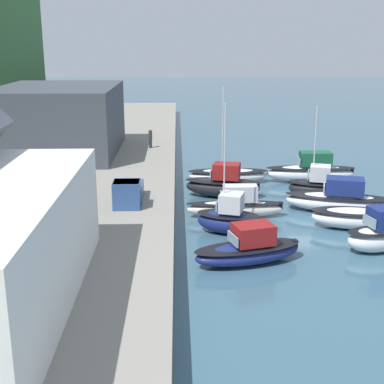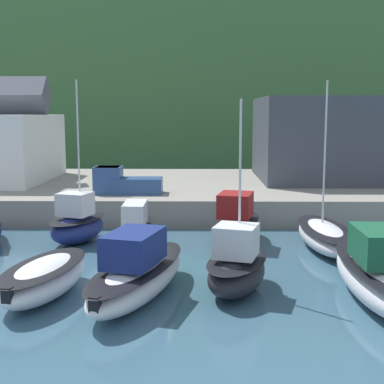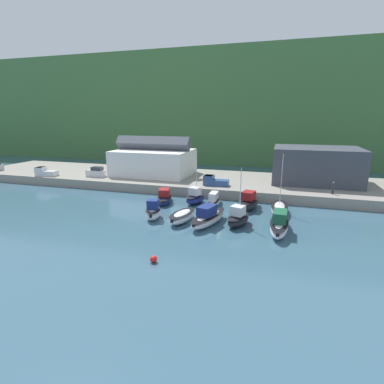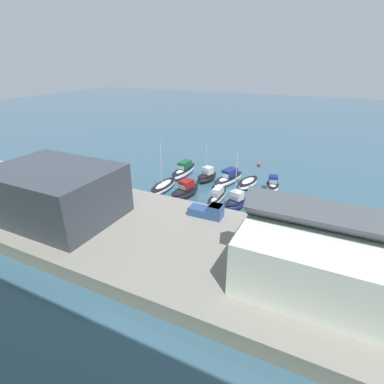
{
  "view_description": "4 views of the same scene",
  "coord_description": "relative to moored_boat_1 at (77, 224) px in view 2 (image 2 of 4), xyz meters",
  "views": [
    {
      "loc": [
        -40.22,
        10.21,
        13.23
      ],
      "look_at": [
        -2.36,
        9.17,
        2.44
      ],
      "focal_mm": 50.0,
      "sensor_mm": 36.0,
      "label": 1
    },
    {
      "loc": [
        2.53,
        -23.32,
        7.4
      ],
      "look_at": [
        2.07,
        9.29,
        2.57
      ],
      "focal_mm": 50.0,
      "sensor_mm": 36.0,
      "label": 2
    },
    {
      "loc": [
        9.27,
        -40.71,
        14.57
      ],
      "look_at": [
        -4.51,
        4.78,
        2.54
      ],
      "focal_mm": 28.0,
      "sensor_mm": 36.0,
      "label": 3
    },
    {
      "loc": [
        -16.69,
        47.37,
        21.68
      ],
      "look_at": [
        2.23,
        8.53,
        2.33
      ],
      "focal_mm": 28.0,
      "sensor_mm": 36.0,
      "label": 4
    }
  ],
  "objects": [
    {
      "name": "moored_boat_7",
      "position": [
        4.52,
        -9.25,
        -0.07
      ],
      "size": [
        4.57,
        8.75,
        2.81
      ],
      "rotation": [
        0.0,
        0.0,
        -0.26
      ],
      "color": "silver",
      "rests_on": "ground_plane"
    },
    {
      "name": "moored_boat_2",
      "position": [
        3.46,
        -0.9,
        -0.18
      ],
      "size": [
        1.68,
        7.6,
        2.55
      ],
      "rotation": [
        0.0,
        0.0,
        0.01
      ],
      "color": "white",
      "rests_on": "ground_plane"
    },
    {
      "name": "moored_boat_8",
      "position": [
        8.56,
        -8.49,
        -0.03
      ],
      "size": [
        3.58,
        5.33,
        7.98
      ],
      "rotation": [
        0.0,
        0.0,
        -0.29
      ],
      "color": "black",
      "rests_on": "ground_plane"
    },
    {
      "name": "pickup_truck_0",
      "position": [
        1.57,
        7.19,
        1.5
      ],
      "size": [
        4.74,
        2.04,
        1.9
      ],
      "rotation": [
        0.0,
        0.0,
        1.58
      ],
      "color": "#2D4C84",
      "rests_on": "quay_promenade"
    },
    {
      "name": "moored_boat_1",
      "position": [
        0.0,
        0.0,
        0.0
      ],
      "size": [
        3.62,
        5.0,
        9.25
      ],
      "rotation": [
        0.0,
        0.0,
        -0.31
      ],
      "color": "navy",
      "rests_on": "ground_plane"
    },
    {
      "name": "ground_plane",
      "position": [
        4.48,
        -6.64,
        -1.11
      ],
      "size": [
        320.0,
        320.0,
        0.0
      ],
      "primitive_type": "plane",
      "color": "#385B70"
    },
    {
      "name": "moored_boat_3",
      "position": [
        9.07,
        -0.38,
        0.01
      ],
      "size": [
        3.84,
        6.96,
        3.0
      ],
      "rotation": [
        0.0,
        0.0,
        -0.22
      ],
      "color": "black",
      "rests_on": "ground_plane"
    },
    {
      "name": "moored_boat_6",
      "position": [
        0.74,
        -9.2,
        -0.31
      ],
      "size": [
        3.5,
        6.46,
        1.51
      ],
      "rotation": [
        0.0,
        0.0,
        -0.17
      ],
      "color": "white",
      "rests_on": "ground_plane"
    },
    {
      "name": "hillside_backdrop",
      "position": [
        4.48,
        79.87,
        15.97
      ],
      "size": [
        240.0,
        75.72,
        34.16
      ],
      "color": "#42703D",
      "rests_on": "ground_plane"
    },
    {
      "name": "yacht_club_building",
      "position": [
        20.21,
        15.86,
        4.13
      ],
      "size": [
        16.17,
        11.94,
        6.91
      ],
      "color": "#3D424C",
      "rests_on": "quay_promenade"
    },
    {
      "name": "moored_boat_4",
      "position": [
        13.88,
        -1.24,
        -0.37
      ],
      "size": [
        2.61,
        7.71,
        9.15
      ],
      "rotation": [
        0.0,
        0.0,
        0.02
      ],
      "color": "silver",
      "rests_on": "ground_plane"
    },
    {
      "name": "moored_boat_9",
      "position": [
        13.98,
        -9.29,
        -0.01
      ],
      "size": [
        2.52,
        8.64,
        2.95
      ],
      "rotation": [
        0.0,
        0.0,
        -0.03
      ],
      "color": "white",
      "rests_on": "ground_plane"
    },
    {
      "name": "quay_promenade",
      "position": [
        4.48,
        13.88,
        -0.21
      ],
      "size": [
        123.71,
        20.08,
        1.79
      ],
      "color": "gray",
      "rests_on": "ground_plane"
    }
  ]
}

